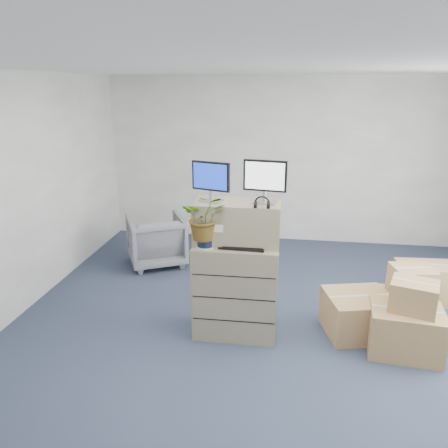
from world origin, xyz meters
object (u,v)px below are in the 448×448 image
(keyboard, at_px, (242,247))
(office_chair, at_px, (156,238))
(monitor_right, at_px, (265,179))
(water_bottle, at_px, (246,231))
(potted_plant, at_px, (205,223))
(filing_cabinet_lower, at_px, (236,289))
(monitor_left, at_px, (211,179))

(keyboard, bearing_deg, office_chair, 132.49)
(monitor_right, bearing_deg, office_chair, 144.72)
(water_bottle, distance_m, potted_plant, 0.46)
(filing_cabinet_lower, height_order, monitor_right, monitor_right)
(monitor_left, distance_m, water_bottle, 0.66)
(filing_cabinet_lower, distance_m, potted_plant, 0.85)
(monitor_left, bearing_deg, monitor_right, 20.34)
(monitor_left, height_order, keyboard, monitor_left)
(monitor_right, height_order, keyboard, monitor_right)
(keyboard, relative_size, potted_plant, 0.91)
(water_bottle, relative_size, office_chair, 0.33)
(monitor_right, relative_size, office_chair, 0.54)
(water_bottle, height_order, potted_plant, potted_plant)
(water_bottle, bearing_deg, keyboard, -100.56)
(office_chair, bearing_deg, water_bottle, 104.93)
(keyboard, height_order, potted_plant, potted_plant)
(filing_cabinet_lower, relative_size, office_chair, 1.25)
(office_chair, bearing_deg, monitor_right, 108.36)
(filing_cabinet_lower, xyz_separation_m, keyboard, (0.07, -0.10, 0.53))
(monitor_left, distance_m, potted_plant, 0.45)
(filing_cabinet_lower, xyz_separation_m, monitor_left, (-0.28, 0.03, 1.20))
(monitor_right, bearing_deg, potted_plant, -152.09)
(monitor_right, xyz_separation_m, keyboard, (-0.20, -0.16, -0.68))
(keyboard, height_order, office_chair, keyboard)
(monitor_left, xyz_separation_m, potted_plant, (-0.03, -0.17, -0.42))
(monitor_right, height_order, water_bottle, monitor_right)
(monitor_left, relative_size, potted_plant, 0.81)
(monitor_right, distance_m, water_bottle, 0.58)
(monitor_right, xyz_separation_m, water_bottle, (-0.18, -0.02, -0.55))
(filing_cabinet_lower, relative_size, water_bottle, 3.76)
(office_chair, bearing_deg, potted_plant, 93.91)
(keyboard, xyz_separation_m, office_chair, (-1.51, 1.84, -0.64))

